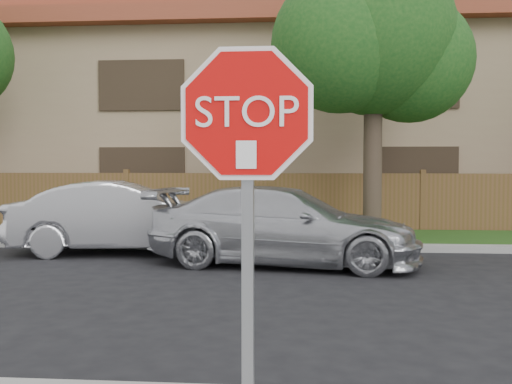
{
  "coord_description": "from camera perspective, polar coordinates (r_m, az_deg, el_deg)",
  "views": [
    {
      "loc": [
        0.93,
        -4.7,
        1.89
      ],
      "look_at": [
        0.61,
        -0.9,
        1.7
      ],
      "focal_mm": 42.0,
      "sensor_mm": 36.0,
      "label": 1
    }
  ],
  "objects": [
    {
      "name": "apartment_building",
      "position": [
        21.78,
        2.36,
        7.14
      ],
      "size": [
        35.2,
        9.2,
        7.2
      ],
      "color": "#A18464",
      "rests_on": "ground"
    },
    {
      "name": "sedan_left",
      "position": [
        12.74,
        -12.5,
        -2.38
      ],
      "size": [
        4.73,
        2.26,
        1.5
      ],
      "primitive_type": "imported",
      "rotation": [
        0.0,
        0.0,
        1.72
      ],
      "color": "#B8B8BD",
      "rests_on": "ground"
    },
    {
      "name": "tree_mid",
      "position": [
        14.67,
        11.29,
        14.52
      ],
      "size": [
        4.8,
        3.9,
        7.35
      ],
      "color": "#382B21",
      "rests_on": "ground"
    },
    {
      "name": "stop_sign",
      "position": [
        3.24,
        -0.86,
        1.78
      ],
      "size": [
        1.01,
        0.13,
        2.55
      ],
      "color": "gray",
      "rests_on": "sidewalk_near"
    },
    {
      "name": "sedan_right",
      "position": [
        11.04,
        2.69,
        -3.25
      ],
      "size": [
        5.21,
        2.74,
        1.44
      ],
      "primitive_type": "imported",
      "rotation": [
        0.0,
        0.0,
        1.42
      ],
      "color": "#BABCC2",
      "rests_on": "ground"
    },
    {
      "name": "fence",
      "position": [
        16.17,
        1.5,
        -1.04
      ],
      "size": [
        70.0,
        0.12,
        1.6
      ],
      "primitive_type": "cube",
      "color": "brown",
      "rests_on": "ground"
    },
    {
      "name": "far_curb",
      "position": [
        13.01,
        0.67,
        -5.19
      ],
      "size": [
        70.0,
        0.3,
        0.15
      ],
      "primitive_type": "cube",
      "color": "gray",
      "rests_on": "ground"
    },
    {
      "name": "grass_strip",
      "position": [
        14.65,
        1.14,
        -4.35
      ],
      "size": [
        70.0,
        3.0,
        0.12
      ],
      "primitive_type": "cube",
      "color": "#1E4714",
      "rests_on": "ground"
    }
  ]
}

